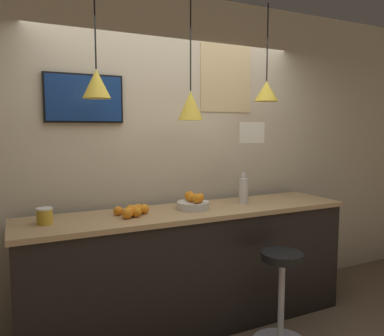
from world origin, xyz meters
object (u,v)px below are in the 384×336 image
juice_bottle (244,190)px  mounted_tv (84,98)px  bar_stool (281,291)px  spread_jar (45,216)px  fruit_bowl (193,203)px

juice_bottle → mounted_tv: mounted_tv is taller
juice_bottle → mounted_tv: bearing=164.8°
bar_stool → spread_jar: (-1.65, 0.59, 0.63)m
fruit_bowl → juice_bottle: (0.50, 0.00, 0.07)m
spread_jar → mounted_tv: mounted_tv is taller
juice_bottle → spread_jar: size_ratio=2.46×
fruit_bowl → juice_bottle: 0.51m
bar_stool → juice_bottle: (0.03, 0.59, 0.70)m
juice_bottle → fruit_bowl: bearing=-179.9°
juice_bottle → spread_jar: bearing=-180.0°
spread_jar → mounted_tv: size_ratio=0.19×
fruit_bowl → spread_jar: size_ratio=2.32×
bar_stool → mounted_tv: 2.19m
fruit_bowl → mounted_tv: (-0.81, 0.36, 0.87)m
spread_jar → mounted_tv: (0.36, 0.36, 0.86)m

